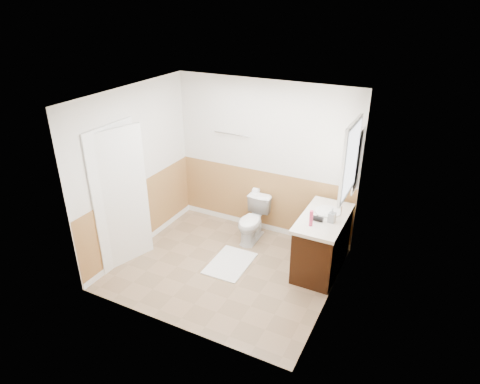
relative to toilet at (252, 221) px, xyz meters
The scene contains 32 objects.
floor 0.96m from the toilet, 90.00° to the right, with size 3.00×3.00×0.00m, color #8C7051.
ceiling 2.33m from the toilet, 90.00° to the right, with size 3.00×3.00×0.00m, color white.
wall_back 0.99m from the toilet, 90.00° to the left, with size 3.00×3.00×0.00m, color silver.
wall_front 2.37m from the toilet, 90.00° to the right, with size 3.00×3.00×0.00m, color silver.
wall_left 1.97m from the toilet, 149.27° to the right, with size 3.00×3.00×0.00m, color silver.
wall_right 1.97m from the toilet, 30.73° to the right, with size 3.00×3.00×0.00m, color silver.
wainscot_back 0.43m from the toilet, 90.00° to the left, with size 3.00×3.00×0.00m, color #A87A43.
wainscot_front 2.19m from the toilet, 90.00° to the right, with size 3.00×3.00×0.00m, color #A87A43.
wainscot_left 1.74m from the toilet, 149.07° to the right, with size 2.60×2.60×0.00m, color #A87A43.
wainscot_right 1.74m from the toilet, 30.93° to the right, with size 2.60×2.60×0.00m, color #A87A43.
toilet is the anchor object (origin of this frame).
bath_mat 0.84m from the toilet, 90.00° to the right, with size 0.55×0.80×0.02m, color white.
vanity_cabinet 1.24m from the toilet, 12.23° to the right, with size 0.55×1.10×0.80m, color black.
vanity_knob_left 1.00m from the toilet, 21.68° to the right, with size 0.03×0.03×0.03m, color #B5B5BC.
vanity_knob_right 0.95m from the toilet, 10.12° to the right, with size 0.03×0.03×0.03m, color silver.
countertop 1.32m from the toilet, 12.33° to the right, with size 0.60×1.15×0.05m, color silver.
sink_basin 1.32m from the toilet, ahead, with size 0.36×0.36×0.02m, color silver.
faucet 1.51m from the toilet, ahead, with size 0.02×0.02×0.14m, color #B8B7BE.
lotion_bottle 1.40m from the toilet, 27.50° to the right, with size 0.05×0.05×0.22m, color #CC345E.
soap_dispenser 1.51m from the toilet, 15.16° to the right, with size 0.09×0.09×0.20m, color gray.
hair_dryer_body 1.35m from the toilet, 19.84° to the right, with size 0.07×0.07×0.14m, color black.
hair_dryer_handle 1.29m from the toilet, 16.94° to the right, with size 0.03×0.03×0.07m, color black.
mirror_panel 1.92m from the toilet, ahead, with size 0.02×0.35×0.90m, color silver.
window_frame 2.06m from the toilet, 11.67° to the right, with size 0.04×0.80×1.00m, color white.
window_glass 2.07m from the toilet, 11.55° to the right, with size 0.01×0.70×0.90m, color white.
door 2.05m from the toilet, 136.22° to the right, with size 0.05×0.80×2.04m, color white.
door_frame 2.11m from the toilet, 137.73° to the right, with size 0.02×0.92×2.10m, color white.
door_knob 1.78m from the toilet, 142.95° to the right, with size 0.06×0.06×0.06m, color silver.
towel_bar 1.42m from the toilet, 147.06° to the left, with size 0.02×0.02×0.62m, color silver.
tp_holder_bar 0.50m from the toilet, 106.56° to the left, with size 0.02×0.02×0.14m, color silver.
tp_roll 0.50m from the toilet, 106.56° to the left, with size 0.11×0.11×0.10m, color white.
tp_sheet 0.43m from the toilet, 106.56° to the left, with size 0.10×0.01×0.16m, color white.
Camera 1 is at (2.42, -4.37, 3.64)m, focal length 31.22 mm.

